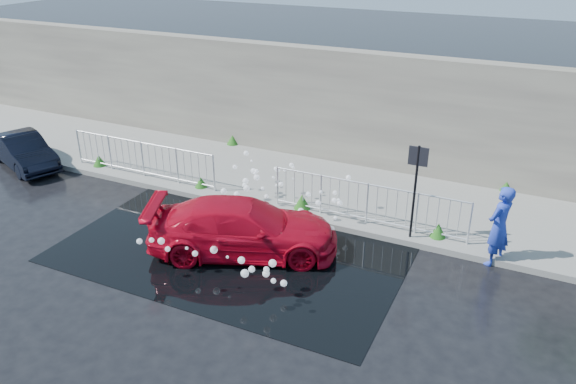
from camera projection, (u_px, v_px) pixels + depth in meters
name	position (u px, v px, depth m)	size (l,w,h in m)	color
ground	(193.00, 265.00, 12.74)	(90.00, 90.00, 0.00)	black
pavement	(287.00, 181.00, 16.80)	(30.00, 4.00, 0.15)	gray
curb	(255.00, 208.00, 15.16)	(30.00, 0.25, 0.16)	gray
retaining_wall	(317.00, 103.00, 17.83)	(30.00, 0.60, 3.50)	#5E564F
puddle	(234.00, 249.00, 13.37)	(8.00, 5.00, 0.01)	black
sign_post	(416.00, 178.00, 12.92)	(0.45, 0.06, 2.50)	black
railing_left	(143.00, 158.00, 16.73)	(5.05, 0.05, 1.10)	silver
railing_right	(367.00, 202.00, 14.01)	(5.05, 0.05, 1.10)	silver
weeds	(275.00, 180.00, 16.24)	(12.17, 3.93, 0.41)	#134412
water_spray	(265.00, 211.00, 13.75)	(3.62, 5.48, 1.03)	white
red_car	(243.00, 228.00, 13.00)	(1.78, 4.38, 1.27)	#B4071B
dark_car	(24.00, 151.00, 17.81)	(1.13, 3.25, 1.07)	black
person	(499.00, 226.00, 12.41)	(0.70, 0.46, 1.91)	#243BB7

